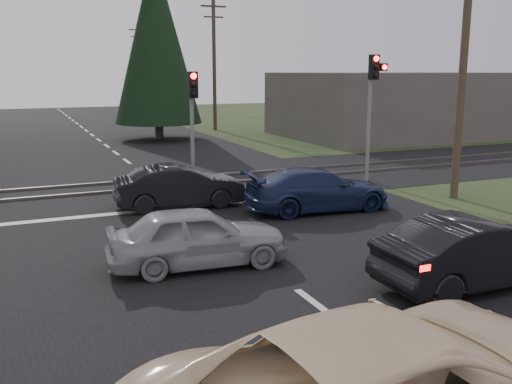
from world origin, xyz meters
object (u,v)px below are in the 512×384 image
utility_pole_mid (214,62)px  dark_car_far (180,187)px  utility_pole_near (464,51)px  dark_hatchback (477,252)px  traffic_signal_center (193,110)px  utility_pole_far (139,65)px  blue_sedan (317,190)px  silver_car (198,237)px  traffic_signal_right (373,93)px

utility_pole_mid → dark_car_far: (-8.70, -21.73, -4.08)m
utility_pole_near → dark_car_far: utility_pole_near is taller
utility_pole_mid → dark_hatchback: bearing=-99.7°
traffic_signal_center → dark_hatchback: (2.31, -11.04, -2.12)m
utility_pole_mid → utility_pole_far: (0.00, 25.00, 0.00)m
traffic_signal_center → utility_pole_near: 9.05m
traffic_signal_center → blue_sedan: size_ratio=0.93×
dark_car_far → blue_sedan: bearing=-115.2°
dark_hatchback → silver_car: (-4.64, 3.25, -0.03)m
blue_sedan → dark_hatchback: bearing=-177.3°
dark_hatchback → dark_car_far: (-3.51, 8.63, -0.04)m
traffic_signal_right → silver_car: traffic_signal_right is taller
utility_pole_far → blue_sedan: bearing=-95.9°
blue_sedan → dark_car_far: (-3.68, 2.03, 0.01)m
utility_pole_near → blue_sedan: 6.48m
traffic_signal_center → dark_car_far: bearing=-116.5°
traffic_signal_center → silver_car: traffic_signal_center is taller
traffic_signal_right → utility_pole_mid: bearing=87.3°
traffic_signal_right → dark_hatchback: traffic_signal_right is taller
traffic_signal_center → utility_pole_near: size_ratio=0.46×
silver_car → dark_car_far: silver_car is taller
utility_pole_mid → dark_hatchback: size_ratio=2.16×
utility_pole_near → silver_car: 11.08m
traffic_signal_right → dark_hatchback: size_ratio=1.13×
silver_car → utility_pole_near: bearing=-67.6°
traffic_signal_right → dark_hatchback: bearing=-113.3°
traffic_signal_center → traffic_signal_right: bearing=-10.4°
traffic_signal_center → blue_sedan: traffic_signal_center is taller
dark_car_far → traffic_signal_right: bearing=-77.5°
traffic_signal_center → utility_pole_far: 44.99m
utility_pole_far → blue_sedan: utility_pole_far is taller
utility_pole_near → silver_car: size_ratio=2.35×
utility_pole_near → traffic_signal_center: bearing=148.0°
traffic_signal_right → utility_pole_far: 45.56m
dark_hatchback → dark_car_far: dark_hatchback is taller
traffic_signal_right → traffic_signal_center: (-6.55, 1.20, -0.51)m
utility_pole_mid → blue_sedan: bearing=-101.9°
utility_pole_mid → utility_pole_near: bearing=-90.0°
traffic_signal_center → blue_sedan: (2.48, -4.43, -2.17)m
traffic_signal_right → traffic_signal_center: 6.68m
utility_pole_mid → traffic_signal_center: bearing=-111.2°
utility_pole_near → blue_sedan: (-5.02, 0.24, -4.09)m
traffic_signal_right → dark_car_far: size_ratio=1.19×
traffic_signal_center → silver_car: size_ratio=1.07×
traffic_signal_right → dark_car_far: bearing=-171.2°
traffic_signal_center → blue_sedan: 5.52m
traffic_signal_right → utility_pole_near: (0.95, -3.47, 1.41)m
traffic_signal_right → utility_pole_mid: utility_pole_mid is taller
utility_pole_mid → silver_car: 29.12m
traffic_signal_right → blue_sedan: size_ratio=1.07×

